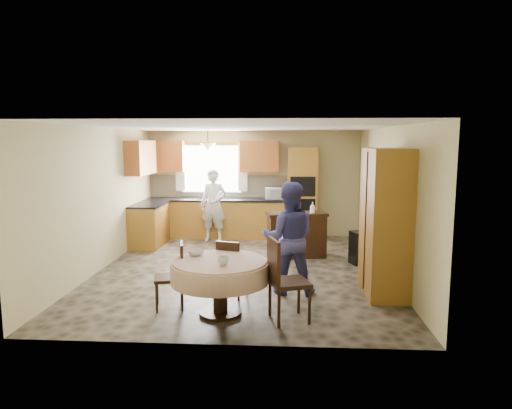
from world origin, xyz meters
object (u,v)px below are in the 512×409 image
at_px(oven_tower, 302,193).
at_px(sideboard, 296,236).
at_px(chair_left, 174,272).
at_px(cupboard, 385,222).
at_px(person_sink, 214,205).
at_px(chair_back, 230,266).
at_px(dining_table, 220,272).
at_px(person_dining, 289,238).
at_px(chair_right, 283,276).

height_order(oven_tower, sideboard, oven_tower).
bearing_deg(chair_left, cupboard, 90.54).
relative_size(oven_tower, person_sink, 1.29).
bearing_deg(chair_back, chair_left, 45.60).
height_order(oven_tower, dining_table, oven_tower).
relative_size(dining_table, person_dining, 0.76).
bearing_deg(person_sink, chair_left, -82.12).
distance_m(dining_table, person_sink, 4.46).
xyz_separation_m(chair_left, person_sink, (-0.10, 4.18, 0.32)).
distance_m(sideboard, person_dining, 2.19).
bearing_deg(cupboard, chair_left, -165.14).
xyz_separation_m(cupboard, chair_left, (-2.98, -0.79, -0.58)).
distance_m(dining_table, person_dining, 1.31).
bearing_deg(chair_right, sideboard, -22.34).
xyz_separation_m(oven_tower, sideboard, (-0.17, -1.72, -0.65)).
xyz_separation_m(dining_table, chair_back, (0.06, 0.63, -0.09)).
height_order(dining_table, chair_left, chair_left).
distance_m(chair_back, person_dining, 0.96).
distance_m(chair_back, chair_right, 1.12).
height_order(chair_left, person_dining, person_dining).
bearing_deg(person_sink, chair_right, -64.48).
height_order(oven_tower, chair_back, oven_tower).
bearing_deg(dining_table, chair_left, 162.28).
height_order(dining_table, person_sink, person_sink).
distance_m(sideboard, chair_back, 2.63).
distance_m(chair_back, person_sink, 3.86).
height_order(oven_tower, cupboard, cupboard).
distance_m(cupboard, chair_right, 1.97).
distance_m(chair_right, person_sink, 4.84).
height_order(sideboard, chair_right, chair_right).
bearing_deg(sideboard, dining_table, -121.79).
bearing_deg(chair_back, person_sink, -62.75).
relative_size(sideboard, chair_back, 1.35).
bearing_deg(person_sink, person_dining, -58.00).
bearing_deg(oven_tower, chair_back, -106.03).
bearing_deg(chair_right, chair_back, 25.18).
bearing_deg(chair_back, oven_tower, -91.02).
height_order(chair_right, person_dining, person_dining).
relative_size(cupboard, dining_table, 1.69).
bearing_deg(oven_tower, person_dining, -95.17).
xyz_separation_m(oven_tower, person_sink, (-2.01, -0.39, -0.24)).
height_order(sideboard, person_sink, person_sink).
relative_size(chair_back, chair_right, 0.80).
distance_m(chair_left, person_sink, 4.20).
relative_size(oven_tower, sideboard, 1.83).
xyz_separation_m(oven_tower, dining_table, (-1.25, -4.78, -0.49)).
distance_m(oven_tower, chair_back, 4.36).
bearing_deg(cupboard, person_sink, 132.22).
height_order(sideboard, chair_back, chair_back).
distance_m(chair_right, person_dining, 1.13).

